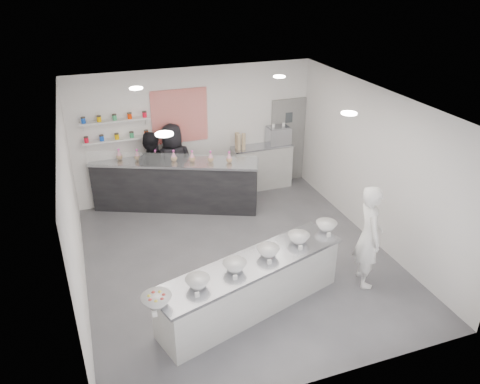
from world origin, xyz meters
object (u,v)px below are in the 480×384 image
espresso_machine (278,136)px  staff_right (174,165)px  back_bar (176,185)px  espresso_ledge (262,167)px  staff_left (152,170)px  woman_prep (369,236)px  prep_counter (252,286)px

espresso_machine → staff_right: staff_right is taller
back_bar → espresso_ledge: (2.20, 0.35, -0.02)m
staff_left → staff_right: 0.50m
back_bar → espresso_ledge: back_bar is taller
woman_prep → back_bar: bearing=49.5°
espresso_ledge → back_bar: bearing=-170.9°
espresso_ledge → staff_right: staff_right is taller
staff_right → staff_left: bearing=-1.9°
prep_counter → back_bar: bearing=78.2°
prep_counter → staff_left: 4.13m
espresso_machine → staff_right: (-2.57, -0.10, -0.35)m
prep_counter → back_bar: 3.79m
espresso_machine → staff_left: size_ratio=0.30×
staff_left → staff_right: staff_right is taller
prep_counter → woman_prep: (2.09, 0.02, 0.48)m
espresso_machine → woman_prep: bearing=-91.8°
prep_counter → espresso_machine: (2.23, 4.13, 0.85)m
back_bar → espresso_machine: (2.61, 0.35, 0.72)m
espresso_ledge → espresso_machine: espresso_machine is taller
back_bar → staff_left: (-0.46, 0.25, 0.32)m
prep_counter → staff_left: (-0.84, 4.02, 0.45)m
espresso_ledge → staff_right: (-2.16, -0.10, 0.40)m
staff_left → staff_right: bearing=-156.8°
staff_right → prep_counter: bearing=93.0°
woman_prep → staff_right: staff_right is taller
espresso_machine → woman_prep: (-0.13, -4.11, -0.37)m
woman_prep → staff_left: size_ratio=1.04×
espresso_ledge → espresso_machine: (0.41, 0.00, 0.75)m
prep_counter → staff_right: size_ratio=1.72×
espresso_ledge → staff_right: size_ratio=0.78×
espresso_ledge → woman_prep: 4.14m
staff_left → prep_counter: bearing=125.0°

